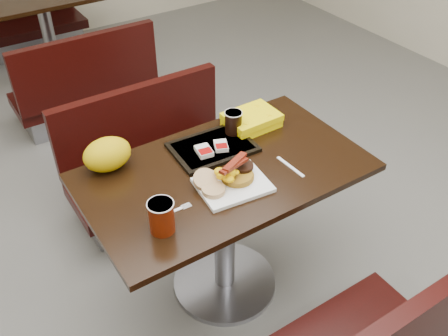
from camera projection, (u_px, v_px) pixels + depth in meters
floor at (225, 284)px, 2.59m from camera, size 6.00×7.00×0.01m
table_near at (225, 232)px, 2.35m from camera, size 1.20×0.70×0.75m
bench_near_n at (157, 159)px, 2.82m from camera, size 1.00×0.46×0.72m
table_far at (50, 39)px, 4.07m from camera, size 1.20×0.70×0.75m
bench_far_s at (81, 75)px, 3.62m from camera, size 1.00×0.46×0.72m
bench_far_n at (25, 14)px, 4.54m from camera, size 1.00×0.46×0.72m
platter at (233, 185)px, 2.03m from camera, size 0.30×0.25×0.02m
pancake_stack at (237, 175)px, 2.04m from camera, size 0.15×0.15×0.03m
sausage_patty at (243, 166)px, 2.06m from camera, size 0.10×0.10×0.01m
scrambled_eggs at (230, 173)px, 1.99m from camera, size 0.10×0.09×0.05m
bacon_strips at (234, 165)px, 1.98m from camera, size 0.17×0.12×0.01m
muffin_bottom at (213, 190)px, 1.98m from camera, size 0.11×0.11×0.02m
muffin_top at (205, 180)px, 2.01m from camera, size 0.11×0.11×0.06m
coffee_cup_near at (162, 217)px, 1.80m from camera, size 0.11×0.11×0.13m
fork at (171, 212)px, 1.91m from camera, size 0.13×0.02×0.00m
knife at (290, 167)px, 2.13m from camera, size 0.02×0.17×0.00m
condiment_ketchup at (230, 158)px, 2.18m from camera, size 0.05×0.05×0.01m
tray at (213, 147)px, 2.23m from camera, size 0.37×0.27×0.02m
hashbrown_sleeve_left at (204, 151)px, 2.18m from camera, size 0.07×0.09×0.02m
hashbrown_sleeve_right at (221, 146)px, 2.21m from camera, size 0.08×0.09×0.02m
coffee_cup_far at (233, 122)px, 2.28m from camera, size 0.08×0.08×0.11m
clamshell at (252, 120)px, 2.36m from camera, size 0.25×0.19×0.07m
paper_bag at (107, 154)px, 2.09m from camera, size 0.24×0.21×0.14m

